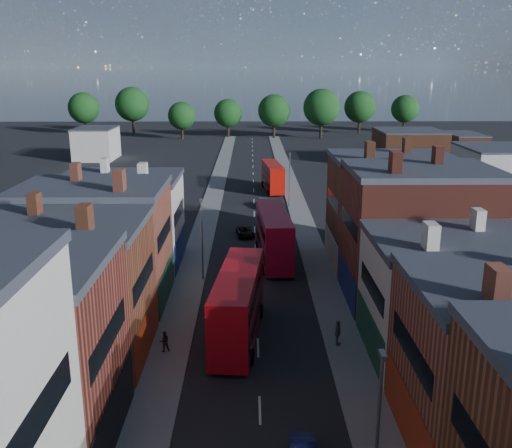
{
  "coord_description": "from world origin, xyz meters",
  "views": [
    {
      "loc": [
        -0.53,
        -22.31,
        20.08
      ],
      "look_at": [
        0.0,
        31.56,
        5.25
      ],
      "focal_mm": 40.0,
      "sensor_mm": 36.0,
      "label": 1
    }
  ],
  "objects_px": {
    "bus_0": "(238,303)",
    "ped_1": "(164,341)",
    "bus_1": "(274,235)",
    "car_2": "(245,232)",
    "ped_3": "(338,333)",
    "bus_2": "(273,176)",
    "car_3": "(262,204)"
  },
  "relations": [
    {
      "from": "bus_0",
      "to": "ped_1",
      "type": "bearing_deg",
      "value": -151.15
    },
    {
      "from": "bus_1",
      "to": "car_2",
      "type": "xyz_separation_m",
      "value": [
        -3.13,
        9.32,
        -2.33
      ]
    },
    {
      "from": "ped_1",
      "to": "car_2",
      "type": "bearing_deg",
      "value": -115.16
    },
    {
      "from": "bus_0",
      "to": "ped_1",
      "type": "xyz_separation_m",
      "value": [
        -5.31,
        -2.26,
        -1.98
      ]
    },
    {
      "from": "ped_3",
      "to": "bus_0",
      "type": "bearing_deg",
      "value": 98.52
    },
    {
      "from": "bus_1",
      "to": "ped_1",
      "type": "distance_m",
      "value": 22.24
    },
    {
      "from": "bus_2",
      "to": "ped_1",
      "type": "relative_size",
      "value": 7.08
    },
    {
      "from": "car_2",
      "to": "ped_1",
      "type": "bearing_deg",
      "value": -108.69
    },
    {
      "from": "bus_0",
      "to": "car_2",
      "type": "height_order",
      "value": "bus_0"
    },
    {
      "from": "car_2",
      "to": "car_3",
      "type": "relative_size",
      "value": 1.14
    },
    {
      "from": "bus_2",
      "to": "ped_3",
      "type": "relative_size",
      "value": 5.59
    },
    {
      "from": "car_2",
      "to": "car_3",
      "type": "xyz_separation_m",
      "value": [
        2.4,
        14.97,
        -0.05
      ]
    },
    {
      "from": "bus_0",
      "to": "car_3",
      "type": "height_order",
      "value": "bus_0"
    },
    {
      "from": "bus_2",
      "to": "car_3",
      "type": "relative_size",
      "value": 2.93
    },
    {
      "from": "bus_0",
      "to": "bus_1",
      "type": "xyz_separation_m",
      "value": [
        3.43,
        18.09,
        0.04
      ]
    },
    {
      "from": "bus_1",
      "to": "car_3",
      "type": "relative_size",
      "value": 3.41
    },
    {
      "from": "ped_1",
      "to": "ped_3",
      "type": "xyz_separation_m",
      "value": [
        12.73,
        0.83,
        0.21
      ]
    },
    {
      "from": "bus_2",
      "to": "ped_3",
      "type": "height_order",
      "value": "bus_2"
    },
    {
      "from": "bus_0",
      "to": "car_3",
      "type": "distance_m",
      "value": 42.53
    },
    {
      "from": "bus_0",
      "to": "ped_1",
      "type": "distance_m",
      "value": 6.11
    },
    {
      "from": "bus_0",
      "to": "bus_1",
      "type": "bearing_deg",
      "value": 85.05
    },
    {
      "from": "bus_2",
      "to": "ped_1",
      "type": "distance_m",
      "value": 57.36
    },
    {
      "from": "car_3",
      "to": "ped_1",
      "type": "distance_m",
      "value": 45.36
    },
    {
      "from": "bus_1",
      "to": "ped_1",
      "type": "height_order",
      "value": "bus_1"
    },
    {
      "from": "bus_1",
      "to": "ped_1",
      "type": "xyz_separation_m",
      "value": [
        -8.74,
        -20.35,
        -2.02
      ]
    },
    {
      "from": "ped_1",
      "to": "bus_2",
      "type": "bearing_deg",
      "value": -114.5
    },
    {
      "from": "car_2",
      "to": "ped_1",
      "type": "height_order",
      "value": "ped_1"
    },
    {
      "from": "bus_0",
      "to": "car_2",
      "type": "relative_size",
      "value": 2.97
    },
    {
      "from": "bus_1",
      "to": "bus_2",
      "type": "height_order",
      "value": "bus_1"
    },
    {
      "from": "bus_2",
      "to": "car_2",
      "type": "height_order",
      "value": "bus_2"
    },
    {
      "from": "bus_2",
      "to": "car_3",
      "type": "xyz_separation_m",
      "value": [
        -1.99,
        -11.81,
        -1.95
      ]
    },
    {
      "from": "bus_2",
      "to": "ped_1",
      "type": "bearing_deg",
      "value": -106.38
    }
  ]
}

